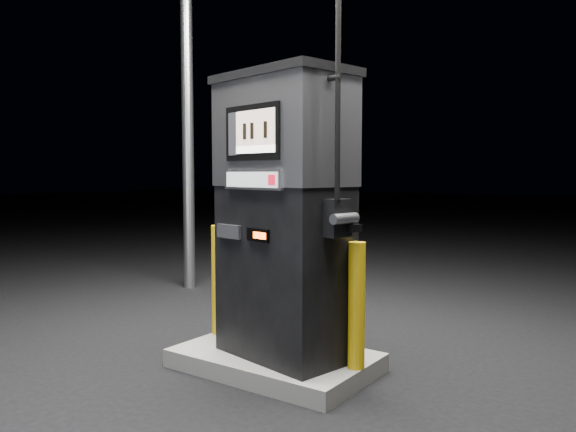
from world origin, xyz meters
The scene contains 5 objects.
ground centered at (0.00, 0.00, 0.00)m, with size 80.00×80.00×0.00m, color black.
pump_island centered at (0.00, 0.00, 0.07)m, with size 1.60×1.00×0.15m, color slate.
fuel_dispenser centered at (0.12, -0.04, 1.31)m, with size 1.31×0.89×4.70m.
bollard_left centered at (-0.74, 0.13, 0.65)m, with size 0.13×0.13×1.00m, color #C79B0B.
bollard_right centered at (0.74, 0.04, 0.63)m, with size 0.13×0.13×0.96m, color #C79B0B.
Camera 1 is at (2.72, -3.66, 1.63)m, focal length 35.00 mm.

